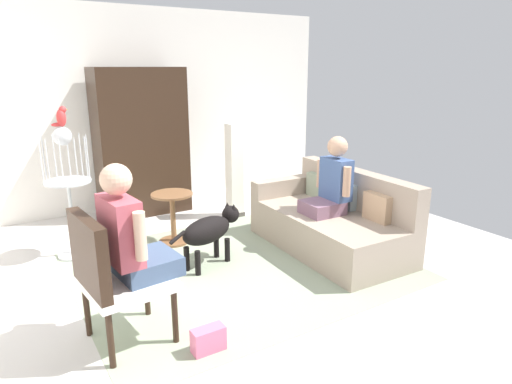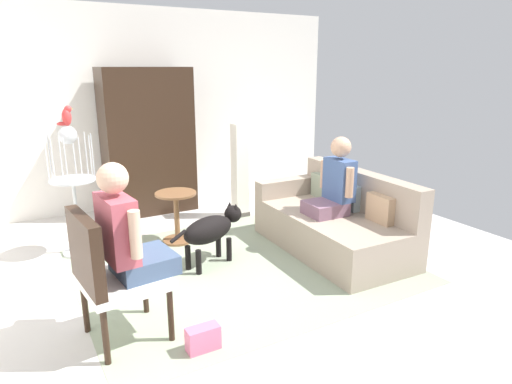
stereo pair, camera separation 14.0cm
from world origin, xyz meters
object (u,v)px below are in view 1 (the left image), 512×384
Objects in this scene: parrot at (61,117)px; armchair at (109,271)px; person_on_armchair at (129,235)px; column_lamp at (234,171)px; couch at (331,221)px; person_on_couch at (332,183)px; bird_cage_stand at (68,184)px; armoire_cabinet at (141,142)px; round_end_table at (173,214)px; dog at (210,230)px; handbag at (208,340)px.

armchair is at bearing -92.43° from parrot.
person_on_armchair reaches higher than column_lamp.
armchair reaches higher than couch.
column_lamp is at bearing 102.22° from person_on_couch.
armoire_cabinet is at bearing 43.97° from bird_cage_stand.
round_end_table reaches higher than dog.
couch is at bearing -26.78° from parrot.
column_lamp is (2.07, 0.26, -0.85)m from parrot.
column_lamp is at bearing 7.15° from bird_cage_stand.
bird_cage_stand is 6.84× the size of parrot.
armoire_cabinet is (-1.34, 2.31, 0.67)m from couch.
column_lamp reaches higher than armchair.
bird_cage_stand reaches higher than person_on_armchair.
person_on_armchair is at bearing 130.37° from handbag.
couch reaches higher than handbag.
round_end_table is at bearing 74.82° from handbag.
armchair is 0.51× the size of armoire_cabinet.
couch is 1.37m from dog.
column_lamp is 1.31m from armoire_cabinet.
armchair is at bearing -135.86° from column_lamp.
parrot is at bearing 153.22° from couch.
parrot reaches higher than handbag.
column_lamp is (2.08, 0.26, -0.17)m from bird_cage_stand.
armchair is 1.83m from bird_cage_stand.
bird_cage_stand is 2.10m from column_lamp.
parrot is (-2.40, 1.27, 0.71)m from person_on_couch.
armoire_cabinet is at bearing 67.78° from armchair.
round_end_table is (0.92, 1.59, -0.47)m from person_on_armchair.
person_on_armchair is 2.87m from column_lamp.
handbag is (0.54, -0.42, -0.49)m from armchair.
couch is 2.80m from bird_cage_stand.
round_end_table is 1.13m from bird_cage_stand.
parrot is 2.67m from handbag.
person_on_armchair is 1.81m from bird_cage_stand.
person_on_armchair is 4.22× the size of parrot.
round_end_table is at bearing -11.69° from bird_cage_stand.
couch is 1.49× the size of column_lamp.
bird_cage_stand reaches higher than column_lamp.
handbag is at bearing -101.01° from armoire_cabinet.
person_on_couch is at bearing -27.83° from parrot.
couch is 9.19× the size of parrot.
dog is at bearing -82.68° from round_end_table.
handbag is at bearing -38.15° from armchair.
person_on_couch reaches higher than dog.
dog reaches higher than handbag.
couch is 3.14× the size of round_end_table.
bird_cage_stand is at bearing 152.27° from person_on_couch.
person_on_couch is 1.57m from column_lamp.
person_on_armchair reaches higher than handbag.
person_on_couch is (2.48, 0.55, 0.17)m from armchair.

